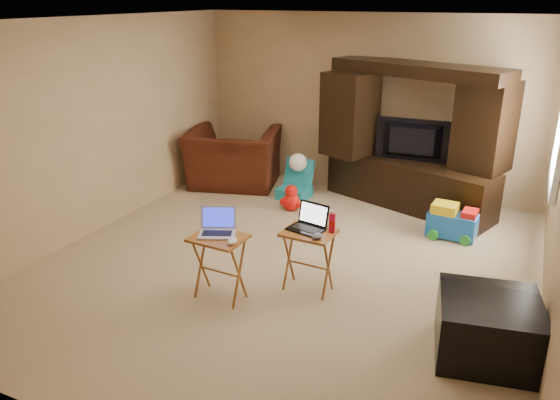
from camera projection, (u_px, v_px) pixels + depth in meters
The scene contains 19 objects.
floor at pixel (288, 263), 5.88m from camera, with size 5.50×5.50×0.00m, color #CCB68D.
ceiling at pixel (289, 20), 5.00m from camera, with size 5.50×5.50×0.00m, color silver.
wall_back at pixel (368, 104), 7.77m from camera, with size 5.00×5.00×0.00m, color tan.
wall_front at pixel (90, 269), 3.11m from camera, with size 5.00×5.00×0.00m, color tan.
wall_left at pixel (96, 127), 6.44m from camera, with size 5.50×5.50×0.00m, color tan.
entertainment_center at pixel (412, 138), 7.15m from camera, with size 2.34×0.59×1.92m, color black.
television at pixel (411, 141), 7.13m from camera, with size 0.97×0.13×0.56m, color black.
recliner at pixel (233, 158), 8.16m from camera, with size 1.31×1.14×0.85m, color #4B1A10.
child_rocker at pixel (294, 180), 7.68m from camera, with size 0.41×0.47×0.55m, color teal, non-canonical shape.
plush_toy at pixel (291, 198), 7.27m from camera, with size 0.33×0.27×0.36m, color red, non-canonical shape.
push_toy at pixel (453, 221), 6.44m from camera, with size 0.57×0.41×0.43m, color blue, non-canonical shape.
ottoman at pixel (488, 328), 4.31m from camera, with size 0.77×0.77×0.49m, color black.
tray_table_left at pixel (220, 268), 5.11m from camera, with size 0.49×0.39×0.63m, color #AA6429.
tray_table_right at pixel (308, 261), 5.25m from camera, with size 0.48×0.38×0.62m, color #A26027.
laptop_left at pixel (217, 223), 5.00m from camera, with size 0.33×0.27×0.24m, color silver.
laptop_right at pixel (306, 218), 5.14m from camera, with size 0.33×0.27×0.24m, color black.
mouse_left at pixel (232, 241), 4.86m from camera, with size 0.08×0.13×0.05m, color white.
mouse_right at pixel (317, 236), 4.98m from camera, with size 0.08×0.13×0.05m, color #424248.
water_bottle at pixel (332, 223), 5.10m from camera, with size 0.06×0.06×0.19m, color red.
Camera 1 is at (2.16, -4.80, 2.72)m, focal length 35.00 mm.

